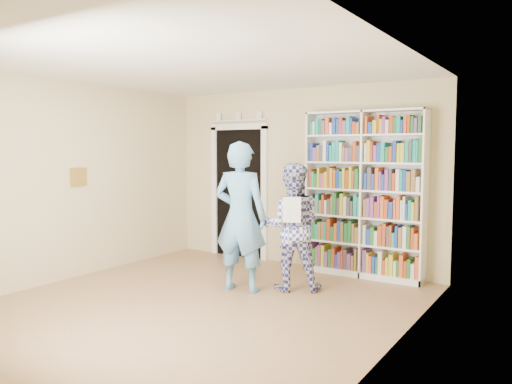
% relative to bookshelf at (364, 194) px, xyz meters
% --- Properties ---
extents(floor, '(5.00, 5.00, 0.00)m').
position_rel_bookshelf_xyz_m(floor, '(-1.11, -2.34, -1.17)').
color(floor, '#946E47').
rests_on(floor, ground).
extents(ceiling, '(5.00, 5.00, 0.00)m').
position_rel_bookshelf_xyz_m(ceiling, '(-1.11, -2.34, 1.53)').
color(ceiling, white).
rests_on(ceiling, wall_back).
extents(wall_back, '(4.50, 0.00, 4.50)m').
position_rel_bookshelf_xyz_m(wall_back, '(-1.11, 0.16, 0.18)').
color(wall_back, beige).
rests_on(wall_back, floor).
extents(wall_left, '(0.00, 5.00, 5.00)m').
position_rel_bookshelf_xyz_m(wall_left, '(-3.36, -2.34, 0.18)').
color(wall_left, beige).
rests_on(wall_left, floor).
extents(wall_right, '(0.00, 5.00, 5.00)m').
position_rel_bookshelf_xyz_m(wall_right, '(1.14, -2.34, 0.18)').
color(wall_right, beige).
rests_on(wall_right, floor).
extents(bookshelf, '(1.68, 0.31, 2.31)m').
position_rel_bookshelf_xyz_m(bookshelf, '(0.00, 0.00, 0.00)').
color(bookshelf, white).
rests_on(bookshelf, floor).
extents(doorway, '(1.10, 0.08, 2.43)m').
position_rel_bookshelf_xyz_m(doorway, '(-2.21, 0.13, 0.01)').
color(doorway, black).
rests_on(doorway, floor).
extents(wall_art, '(0.03, 0.25, 0.25)m').
position_rel_bookshelf_xyz_m(wall_art, '(-3.34, -2.14, 0.23)').
color(wall_art, brown).
rests_on(wall_art, wall_left).
extents(man_blue, '(0.76, 0.57, 1.88)m').
position_rel_bookshelf_xyz_m(man_blue, '(-1.04, -1.52, -0.23)').
color(man_blue, '#5F9ED5').
rests_on(man_blue, floor).
extents(man_plaid, '(0.99, 0.92, 1.61)m').
position_rel_bookshelf_xyz_m(man_plaid, '(-0.53, -1.13, -0.36)').
color(man_plaid, navy).
rests_on(man_plaid, floor).
extents(paper_sheet, '(0.21, 0.09, 0.31)m').
position_rel_bookshelf_xyz_m(paper_sheet, '(-0.39, -1.37, -0.11)').
color(paper_sheet, white).
rests_on(paper_sheet, man_plaid).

